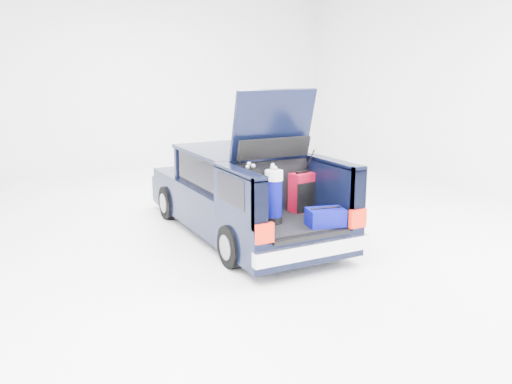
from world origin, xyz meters
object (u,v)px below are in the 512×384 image
black_golf_bag (251,196)px  blue_duffel (326,217)px  car (240,194)px  red_suitcase (302,192)px  blue_golf_bag (274,196)px

black_golf_bag → blue_duffel: (0.88, -0.60, -0.27)m
car → red_suitcase: (0.50, -1.19, 0.23)m
car → blue_duffel: size_ratio=8.13×
red_suitcase → blue_golf_bag: (-0.70, -0.35, 0.09)m
car → black_golf_bag: bearing=-109.6°
car → black_golf_bag: car is taller
red_suitcase → blue_duffel: red_suitcase is taller
red_suitcase → black_golf_bag: black_golf_bag is taller
black_golf_bag → blue_golf_bag: 0.33m
car → blue_duffel: (0.38, -2.01, 0.05)m
blue_duffel → black_golf_bag: bearing=157.3°
car → red_suitcase: car is taller
black_golf_bag → car: bearing=68.6°
car → blue_golf_bag: size_ratio=5.39×
blue_golf_bag → blue_duffel: (0.58, -0.46, -0.27)m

